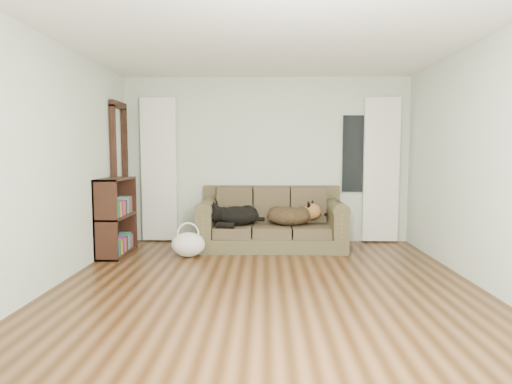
{
  "coord_description": "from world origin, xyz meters",
  "views": [
    {
      "loc": [
        -0.02,
        -4.32,
        1.4
      ],
      "look_at": [
        -0.15,
        1.6,
        0.87
      ],
      "focal_mm": 30.0,
      "sensor_mm": 36.0,
      "label": 1
    }
  ],
  "objects_px": {
    "tote_bag": "(188,245)",
    "sofa": "(272,218)",
    "dog_black_lab": "(234,217)",
    "bookshelf": "(116,219)",
    "dog_shepherd": "(291,216)"
  },
  "relations": [
    {
      "from": "tote_bag",
      "to": "dog_shepherd",
      "type": "bearing_deg",
      "value": 21.48
    },
    {
      "from": "sofa",
      "to": "dog_black_lab",
      "type": "bearing_deg",
      "value": -172.74
    },
    {
      "from": "dog_shepherd",
      "to": "bookshelf",
      "type": "height_order",
      "value": "bookshelf"
    },
    {
      "from": "sofa",
      "to": "tote_bag",
      "type": "height_order",
      "value": "sofa"
    },
    {
      "from": "dog_black_lab",
      "to": "dog_shepherd",
      "type": "distance_m",
      "value": 0.85
    },
    {
      "from": "sofa",
      "to": "tote_bag",
      "type": "distance_m",
      "value": 1.32
    },
    {
      "from": "tote_bag",
      "to": "sofa",
      "type": "bearing_deg",
      "value": 27.1
    },
    {
      "from": "dog_shepherd",
      "to": "dog_black_lab",
      "type": "bearing_deg",
      "value": 15.67
    },
    {
      "from": "dog_shepherd",
      "to": "tote_bag",
      "type": "relative_size",
      "value": 1.46
    },
    {
      "from": "sofa",
      "to": "dog_black_lab",
      "type": "xyz_separation_m",
      "value": [
        -0.56,
        -0.07,
        0.03
      ]
    },
    {
      "from": "tote_bag",
      "to": "bookshelf",
      "type": "relative_size",
      "value": 0.43
    },
    {
      "from": "dog_black_lab",
      "to": "sofa",
      "type": "bearing_deg",
      "value": -3.17
    },
    {
      "from": "dog_black_lab",
      "to": "bookshelf",
      "type": "height_order",
      "value": "bookshelf"
    },
    {
      "from": "tote_bag",
      "to": "bookshelf",
      "type": "distance_m",
      "value": 1.09
    },
    {
      "from": "dog_black_lab",
      "to": "dog_shepherd",
      "type": "height_order",
      "value": "dog_shepherd"
    }
  ]
}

